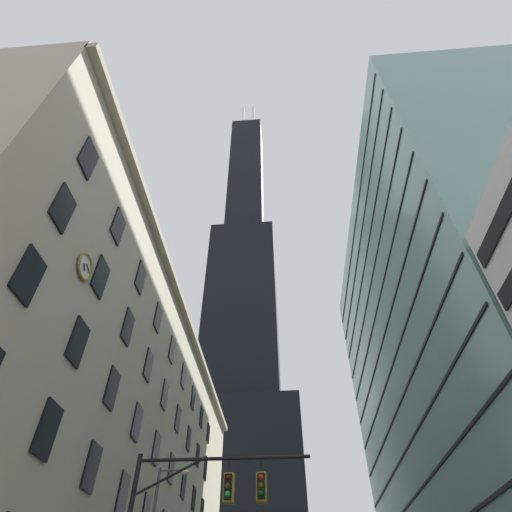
{
  "coord_description": "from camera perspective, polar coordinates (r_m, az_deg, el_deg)",
  "views": [
    {
      "loc": [
        -0.9,
        -13.58,
        1.72
      ],
      "look_at": [
        -3.57,
        20.56,
        34.33
      ],
      "focal_mm": 28.6,
      "sensor_mm": 36.0,
      "label": 1
    }
  ],
  "objects": [
    {
      "name": "station_building",
      "position": [
        41.49,
        -22.57,
        -24.5
      ],
      "size": [
        15.16,
        56.58,
        26.66
      ],
      "color": "#B2A88E",
      "rests_on": "ground"
    },
    {
      "name": "glass_office_midrise",
      "position": [
        54.73,
        27.12,
        -12.46
      ],
      "size": [
        18.23,
        49.82,
        51.93
      ],
      "color": "gray",
      "rests_on": "ground"
    },
    {
      "name": "dark_skyscraper",
      "position": [
        117.85,
        -2.03,
        -13.51
      ],
      "size": [
        29.65,
        29.65,
        207.02
      ],
      "color": "black",
      "rests_on": "ground"
    }
  ]
}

